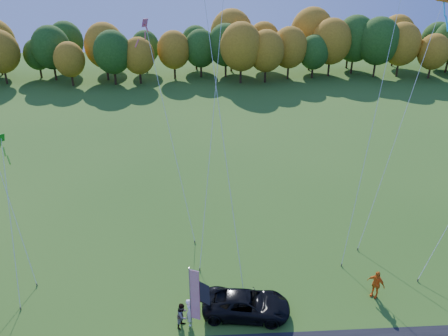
{
  "coord_description": "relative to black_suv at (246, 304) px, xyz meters",
  "views": [
    {
      "loc": [
        -1.42,
        -18.79,
        19.12
      ],
      "look_at": [
        0.0,
        6.0,
        7.0
      ],
      "focal_mm": 35.0,
      "sensor_mm": 36.0,
      "label": 1
    }
  ],
  "objects": [
    {
      "name": "ground",
      "position": [
        -1.0,
        -0.57,
        -0.71
      ],
      "size": [
        160.0,
        160.0,
        0.0
      ],
      "primitive_type": "plane",
      "color": "#2A5917"
    },
    {
      "name": "tree_line",
      "position": [
        -1.0,
        54.43,
        -0.71
      ],
      "size": [
        116.0,
        12.0,
        10.0
      ],
      "primitive_type": null,
      "color": "#1E4711",
      "rests_on": "ground"
    },
    {
      "name": "black_suv",
      "position": [
        0.0,
        0.0,
        0.0
      ],
      "size": [
        5.4,
        3.04,
        1.42
      ],
      "primitive_type": "imported",
      "rotation": [
        0.0,
        0.0,
        1.43
      ],
      "color": "black",
      "rests_on": "ground"
    },
    {
      "name": "person_tailgate_a",
      "position": [
        -3.29,
        -0.59,
        0.18
      ],
      "size": [
        0.46,
        0.67,
        1.78
      ],
      "primitive_type": "imported",
      "rotation": [
        0.0,
        0.0,
        1.62
      ],
      "color": "white",
      "rests_on": "ground"
    },
    {
      "name": "person_tailgate_b",
      "position": [
        -3.71,
        -0.74,
        0.1
      ],
      "size": [
        0.92,
        0.99,
        1.62
      ],
      "primitive_type": "imported",
      "rotation": [
        0.0,
        0.0,
        1.05
      ],
      "color": "gray",
      "rests_on": "ground"
    },
    {
      "name": "person_east",
      "position": [
        8.11,
        1.04,
        0.23
      ],
      "size": [
        1.11,
        1.11,
        1.89
      ],
      "primitive_type": "imported",
      "rotation": [
        0.0,
        0.0,
        -0.78
      ],
      "color": "orange",
      "rests_on": "ground"
    },
    {
      "name": "feather_flag",
      "position": [
        -3.0,
        -1.21,
        2.03
      ],
      "size": [
        0.55,
        0.27,
        4.47
      ],
      "color": "#999999",
      "rests_on": "ground"
    },
    {
      "name": "kite_delta_blue",
      "position": [
        -1.79,
        7.09,
        14.33
      ],
      "size": [
        5.28,
        12.27,
        31.03
      ],
      "color": "#4C3F33",
      "rests_on": "ground"
    },
    {
      "name": "kite_parafoil_orange",
      "position": [
        10.27,
        9.45,
        13.04
      ],
      "size": [
        8.55,
        11.55,
        27.94
      ],
      "color": "#4C3F33",
      "rests_on": "ground"
    },
    {
      "name": "kite_delta_red",
      "position": [
        -1.31,
        9.19,
        10.79
      ],
      "size": [
        4.2,
        11.05,
        23.69
      ],
      "color": "#4C3F33",
      "rests_on": "ground"
    },
    {
      "name": "kite_parafoil_rainbow",
      "position": [
        11.93,
        9.3,
        7.58
      ],
      "size": [
        8.18,
        7.78,
        16.94
      ],
      "color": "#4C3F33",
      "rests_on": "ground"
    },
    {
      "name": "kite_diamond_yellow",
      "position": [
        -15.54,
        6.85,
        5.51
      ],
      "size": [
        5.28,
        7.92,
        12.88
      ],
      "color": "#4C3F33",
      "rests_on": "ground"
    },
    {
      "name": "kite_diamond_green",
      "position": [
        -14.1,
        3.74,
        3.95
      ],
      "size": [
        1.75,
        5.74,
        9.55
      ],
      "color": "#4C3F33",
      "rests_on": "ground"
    },
    {
      "name": "kite_diamond_pink",
      "position": [
        -4.66,
        10.52,
        6.78
      ],
      "size": [
        3.73,
        7.02,
        15.35
      ],
      "color": "#4C3F33",
      "rests_on": "ground"
    }
  ]
}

